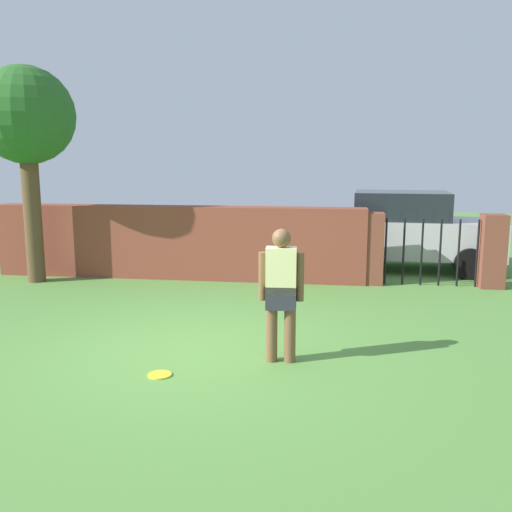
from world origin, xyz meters
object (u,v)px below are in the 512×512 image
(car, at_px, (400,230))
(tree, at_px, (26,120))
(person, at_px, (281,289))
(frisbee_yellow, at_px, (160,375))

(car, bearing_deg, tree, -157.89)
(person, xyz_separation_m, frisbee_yellow, (-1.31, -0.65, -0.89))
(car, xyz_separation_m, frisbee_yellow, (-3.39, -6.80, -0.85))
(frisbee_yellow, bearing_deg, person, 26.31)
(tree, distance_m, person, 6.89)
(tree, relative_size, car, 0.97)
(person, height_order, car, car)
(person, bearing_deg, tree, 141.88)
(tree, bearing_deg, car, 17.84)
(person, height_order, frisbee_yellow, person)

